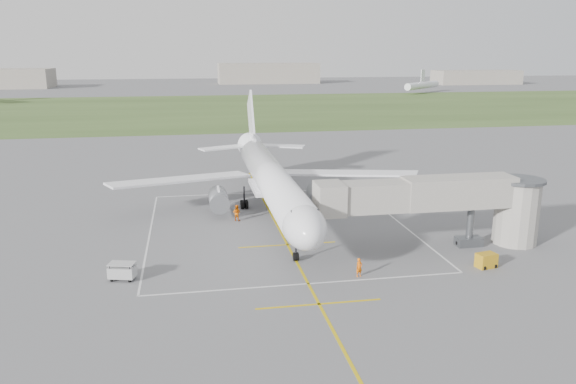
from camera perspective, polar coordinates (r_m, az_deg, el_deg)
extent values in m
plane|color=#58585B|center=(66.64, -1.57, -2.55)|extent=(700.00, 700.00, 0.00)
cube|color=#394F22|center=(194.30, -7.42, 8.38)|extent=(700.00, 120.00, 0.02)
cube|color=gold|center=(61.93, -0.87, -3.85)|extent=(0.25, 60.00, 0.01)
cube|color=gold|center=(44.58, 3.17, -11.29)|extent=(10.00, 0.25, 0.01)
cube|color=gold|center=(57.26, -0.06, -5.37)|extent=(10.00, 0.25, 0.01)
cube|color=silver|center=(78.10, -2.90, -0.05)|extent=(28.00, 0.20, 0.01)
cube|color=silver|center=(48.13, 2.06, -9.29)|extent=(28.00, 0.20, 0.01)
cube|color=silver|center=(62.31, -13.87, -4.16)|extent=(0.20, 32.00, 0.01)
cube|color=silver|center=(66.44, 11.00, -2.86)|extent=(0.20, 32.00, 0.01)
cylinder|color=white|center=(65.49, -1.60, 1.22)|extent=(3.80, 36.00, 3.80)
ellipsoid|color=white|center=(48.38, 1.61, -3.47)|extent=(3.80, 7.22, 3.80)
cube|color=black|center=(47.23, 1.84, -2.58)|extent=(2.40, 1.60, 0.99)
cone|color=white|center=(85.36, -3.67, 4.51)|extent=(3.80, 6.00, 3.80)
cube|color=white|center=(73.61, 5.81, 1.92)|extent=(17.93, 11.24, 1.23)
cube|color=white|center=(70.85, -10.76, 1.26)|extent=(17.93, 11.24, 1.23)
cube|color=white|center=(68.74, -1.97, 0.51)|extent=(4.20, 8.00, 0.50)
cube|color=white|center=(85.44, -3.77, 7.43)|extent=(0.30, 7.89, 8.65)
cube|color=white|center=(83.68, -3.57, 5.22)|extent=(0.35, 5.00, 1.20)
cube|color=white|center=(85.60, -0.85, 4.70)|extent=(7.85, 5.03, 0.20)
cube|color=white|center=(84.67, -6.49, 4.51)|extent=(7.85, 5.03, 0.20)
cylinder|color=gray|center=(69.64, 3.15, -0.21)|extent=(2.30, 4.20, 2.30)
cube|color=white|center=(69.17, 3.22, 0.37)|extent=(0.25, 2.40, 1.20)
cylinder|color=gray|center=(67.93, -7.08, -0.67)|extent=(2.30, 4.20, 2.30)
cube|color=white|center=(67.44, -7.09, -0.07)|extent=(0.25, 2.40, 1.20)
cylinder|color=black|center=(52.66, 0.81, -5.66)|extent=(0.18, 0.18, 2.60)
cylinder|color=black|center=(52.95, 0.69, -6.58)|extent=(0.28, 0.80, 0.80)
cylinder|color=black|center=(52.99, 0.92, -6.57)|extent=(0.28, 0.80, 0.80)
cylinder|color=black|center=(71.00, 0.19, -0.32)|extent=(0.22, 0.22, 2.80)
cylinder|color=black|center=(70.86, 0.01, -1.12)|extent=(0.32, 0.96, 0.96)
cylinder|color=black|center=(70.96, 0.46, -1.10)|extent=(0.32, 0.96, 0.96)
cylinder|color=black|center=(71.52, -0.09, -0.98)|extent=(0.32, 0.96, 0.96)
cylinder|color=black|center=(71.62, 0.36, -0.96)|extent=(0.32, 0.96, 0.96)
cylinder|color=black|center=(70.23, -4.47, -0.53)|extent=(0.22, 0.22, 2.80)
cylinder|color=black|center=(70.10, -4.66, -1.34)|extent=(0.32, 0.96, 0.96)
cylinder|color=black|center=(70.15, -4.20, -1.32)|extent=(0.32, 0.96, 0.96)
cylinder|color=black|center=(70.77, -4.71, -1.19)|extent=(0.32, 0.96, 0.96)
cylinder|color=black|center=(70.83, -4.26, -1.17)|extent=(0.32, 0.96, 0.96)
cube|color=gray|center=(54.25, 8.68, -0.47)|extent=(11.09, 2.90, 2.80)
cube|color=gray|center=(57.59, 16.92, 0.03)|extent=(11.09, 3.10, 3.00)
cube|color=gray|center=(53.03, 4.23, -0.69)|extent=(2.60, 3.40, 3.00)
cylinder|color=#515458|center=(59.24, 18.00, -3.29)|extent=(0.70, 0.70, 4.20)
cube|color=#515458|center=(59.73, 17.88, -4.80)|extent=(2.60, 1.40, 0.90)
cylinder|color=gray|center=(61.42, 22.20, -1.97)|extent=(4.40, 4.40, 6.40)
cylinder|color=#515458|center=(60.63, 22.50, 1.12)|extent=(5.00, 5.00, 0.30)
cylinder|color=black|center=(59.31, 17.02, -4.97)|extent=(0.70, 0.30, 0.70)
cylinder|color=black|center=(60.23, 18.72, -4.81)|extent=(0.70, 0.30, 0.70)
cube|color=#BB8917|center=(54.40, 19.49, -6.56)|extent=(1.96, 1.48, 1.32)
cylinder|color=black|center=(53.84, 19.29, -7.29)|extent=(0.25, 0.41, 0.39)
cylinder|color=black|center=(54.63, 20.28, -7.07)|extent=(0.25, 0.41, 0.39)
cube|color=#AFAFAF|center=(50.65, -16.48, -7.76)|extent=(2.45, 1.84, 0.96)
cube|color=#AFAFAF|center=(50.39, -16.54, -6.98)|extent=(2.45, 1.84, 0.07)
cylinder|color=black|center=(50.46, -17.65, -7.73)|extent=(0.07, 0.07, 1.14)
cylinder|color=black|center=(49.83, -15.77, -7.86)|extent=(0.07, 0.07, 1.14)
cylinder|color=black|center=(51.36, -17.21, -7.30)|extent=(0.07, 0.07, 1.14)
cylinder|color=black|center=(50.74, -15.36, -7.43)|extent=(0.07, 0.07, 1.14)
cylinder|color=black|center=(50.73, -17.47, -8.50)|extent=(0.24, 0.38, 0.35)
cylinder|color=black|center=(50.17, -15.79, -8.63)|extent=(0.24, 0.38, 0.35)
cylinder|color=black|center=(51.56, -17.07, -8.10)|extent=(0.24, 0.38, 0.35)
cylinder|color=black|center=(51.00, -15.41, -8.22)|extent=(0.24, 0.38, 0.35)
imported|color=#FF6808|center=(49.64, 7.24, -7.61)|extent=(0.69, 0.55, 1.67)
imported|color=#DF6107|center=(65.23, -5.24, -2.11)|extent=(1.16, 1.07, 1.90)
cube|color=gray|center=(346.93, -2.02, 11.96)|extent=(60.00, 20.00, 12.00)
cube|color=gray|center=(356.38, 18.57, 10.99)|extent=(50.00, 18.00, 8.00)
cylinder|color=white|center=(274.06, 13.48, 10.49)|extent=(25.55, 24.20, 3.20)
cube|color=white|center=(273.84, 13.54, 11.43)|extent=(3.13, 2.95, 5.50)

